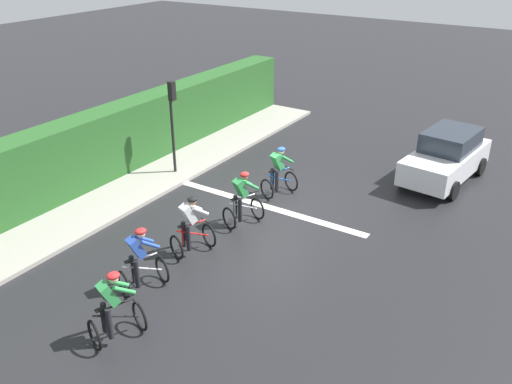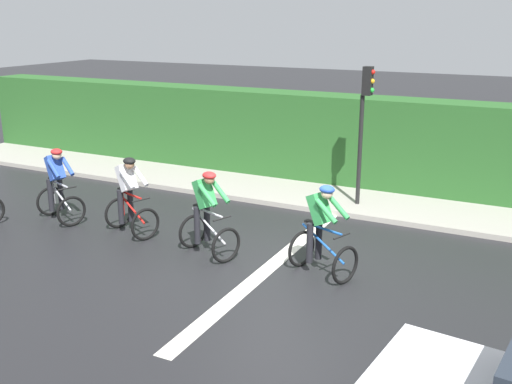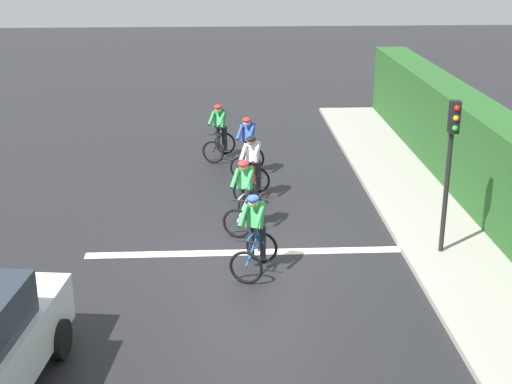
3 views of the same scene
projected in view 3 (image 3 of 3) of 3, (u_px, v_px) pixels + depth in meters
The scene contains 11 objects.
ground_plane at pixel (251, 256), 15.28m from camera, with size 80.00×80.00×0.00m, color black.
sidewalk_kerb at pixel (439, 215), 17.36m from camera, with size 2.80×22.20×0.12m, color #9E998E.
stone_wall_low at pixel (477, 205), 17.32m from camera, with size 0.44×22.20×0.61m, color tan.
hedge_wall at pixel (494, 168), 17.03m from camera, with size 1.10×22.20×2.42m, color #265623.
road_marking_stop_line at pixel (251, 252), 15.45m from camera, with size 7.00×0.30×0.01m, color silver.
cyclist_lead at pixel (219, 132), 21.69m from camera, with size 1.01×1.25×1.66m.
cyclist_second at pixel (248, 147), 20.21m from camera, with size 1.01×1.25×1.66m.
cyclist_mid at pixel (252, 168), 18.38m from camera, with size 1.01×1.25×1.66m.
cyclist_fourth at pixel (245, 196), 16.44m from camera, with size 1.02×1.25×1.66m.
cyclist_trailing at pixel (255, 235), 14.31m from camera, with size 1.02×1.25×1.66m.
traffic_light_near_crossing at pixel (450, 155), 14.49m from camera, with size 0.21×0.31×3.34m.
Camera 3 is at (-0.61, -13.93, 6.40)m, focal length 51.03 mm.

